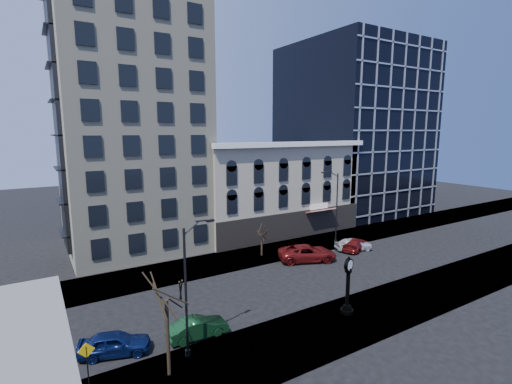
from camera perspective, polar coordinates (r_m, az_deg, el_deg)
ground at (r=33.68m, az=0.67°, el=-14.82°), size 160.00×160.00×0.00m
sidewalk_far at (r=40.17m, az=-5.51°, el=-10.69°), size 160.00×6.00×0.12m
sidewalk_near at (r=27.94m, az=10.00°, el=-20.24°), size 160.00×6.00×0.12m
cream_tower at (r=46.39m, az=-19.19°, el=15.69°), size 15.90×15.40×42.50m
victorian_row at (r=51.20m, az=2.61°, el=0.58°), size 22.60×11.19×12.50m
glass_office at (r=67.38m, az=14.62°, el=9.23°), size 20.00×20.15×28.00m
street_clock at (r=29.64m, az=13.93°, el=-14.08°), size 1.01×1.01×4.47m
street_lamp_near at (r=22.82m, az=-9.58°, el=-9.21°), size 2.19×0.68×8.56m
street_lamp_far at (r=45.62m, az=11.68°, el=0.63°), size 2.32×0.89×9.16m
bare_tree_near at (r=21.38m, az=-13.75°, el=-13.50°), size 4.21×4.21×7.23m
bare_tree_far at (r=41.03m, az=0.89°, el=-5.70°), size 2.34×2.34×4.01m
warning_sign at (r=23.33m, az=-24.59°, el=-22.10°), size 0.86×0.07×2.64m
car_near_a at (r=26.42m, az=-20.92°, el=-20.92°), size 4.66×3.00×1.48m
car_near_b at (r=26.93m, az=-8.94°, el=-19.90°), size 4.18×1.58×1.36m
car_far_a at (r=40.66m, az=7.90°, el=-9.29°), size 6.82×5.00×1.72m
car_far_b at (r=45.44m, az=15.06°, el=-7.75°), size 5.10×3.61×1.37m
car_far_c at (r=45.19m, az=14.77°, el=-7.76°), size 4.67×3.08×1.48m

